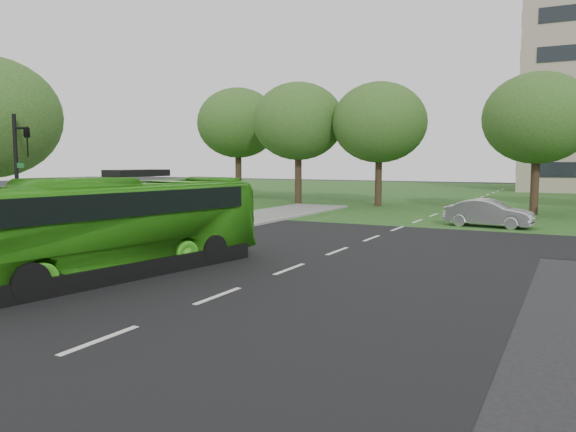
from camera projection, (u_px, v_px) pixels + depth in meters
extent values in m
plane|color=black|center=(258.00, 282.00, 16.13)|extent=(160.00, 160.00, 0.00)
cube|color=black|center=(426.00, 218.00, 33.81)|extent=(14.00, 120.00, 0.01)
cube|color=black|center=(397.00, 229.00, 28.50)|extent=(80.00, 12.00, 0.01)
cube|color=silver|center=(403.00, 226.00, 29.39)|extent=(0.15, 90.00, 0.01)
cube|color=#1C4216|center=(487.00, 195.00, 55.90)|extent=(120.00, 60.00, 0.01)
cube|color=black|center=(527.00, 86.00, 68.79)|extent=(0.10, 18.40, 23.00)
cylinder|color=black|center=(298.00, 181.00, 45.34)|extent=(0.55, 0.55, 3.67)
ellipsoid|color=#264F1A|center=(298.00, 121.00, 44.87)|extent=(7.29, 7.29, 6.20)
cylinder|color=black|center=(378.00, 183.00, 42.61)|extent=(0.52, 0.52, 3.46)
ellipsoid|color=#264F1A|center=(379.00, 122.00, 42.16)|extent=(7.12, 7.12, 6.05)
cylinder|color=black|center=(535.00, 188.00, 35.71)|extent=(0.51, 0.51, 3.41)
ellipsoid|color=#264F1A|center=(538.00, 118.00, 35.28)|extent=(6.78, 6.78, 5.76)
cylinder|color=black|center=(238.00, 177.00, 52.88)|extent=(0.59, 0.59, 3.90)
ellipsoid|color=#264F1A|center=(238.00, 123.00, 52.38)|extent=(7.64, 7.64, 6.49)
imported|color=green|center=(109.00, 226.00, 16.95)|extent=(4.32, 10.94, 2.97)
imported|color=#B2B1B6|center=(489.00, 213.00, 29.25)|extent=(4.55, 2.00, 1.45)
cylinder|color=black|center=(17.00, 185.00, 20.44)|extent=(0.14, 0.14, 5.14)
cylinder|color=black|center=(21.00, 128.00, 20.07)|extent=(0.72, 0.08, 0.08)
imported|color=black|center=(27.00, 142.00, 20.01)|extent=(0.20, 0.23, 1.03)
cube|color=#195926|center=(19.00, 165.00, 20.30)|extent=(0.51, 0.04, 0.19)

